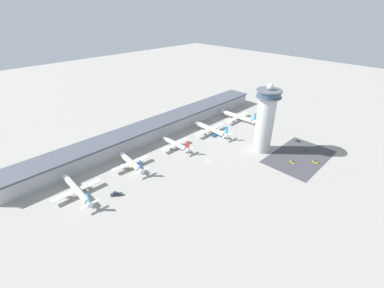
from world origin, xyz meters
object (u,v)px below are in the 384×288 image
object	(u,v)px
airplane_gate_charlie	(176,144)
service_truck_fuel	(116,194)
airplane_gate_alpha	(77,190)
airplane_gate_delta	(211,129)
car_green_van	(293,162)
airplane_gate_bravo	(131,163)
service_truck_catering	(215,135)
car_navy_sedan	(315,162)
control_tower	(265,119)
car_blue_compact	(306,151)
car_red_hatchback	(298,141)
airplane_gate_echo	(238,117)

from	to	relation	value
airplane_gate_charlie	service_truck_fuel	world-z (taller)	airplane_gate_charlie
airplane_gate_alpha	airplane_gate_charlie	bearing A→B (deg)	0.78
airplane_gate_delta	car_green_van	size ratio (longest dim) A/B	10.00
airplane_gate_bravo	airplane_gate_alpha	bearing A→B (deg)	-176.48
service_truck_catering	car_navy_sedan	size ratio (longest dim) A/B	1.94
service_truck_catering	airplane_gate_charlie	bearing A→B (deg)	168.85
airplane_gate_charlie	service_truck_fuel	xyz separation A→B (m)	(-72.70, -20.11, -2.99)
control_tower	airplane_gate_alpha	world-z (taller)	control_tower
airplane_gate_charlie	car_blue_compact	bearing A→B (deg)	-47.69
car_red_hatchback	airplane_gate_bravo	bearing A→B (deg)	151.54
airplane_gate_bravo	car_red_hatchback	bearing A→B (deg)	-28.46
control_tower	service_truck_catering	world-z (taller)	control_tower
control_tower	airplane_gate_echo	distance (m)	70.80
airplane_gate_delta	car_navy_sedan	bearing A→B (deg)	-77.82
airplane_gate_echo	car_red_hatchback	distance (m)	70.04
airplane_gate_charlie	car_navy_sedan	world-z (taller)	airplane_gate_charlie
airplane_gate_delta	airplane_gate_bravo	bearing A→B (deg)	177.46
control_tower	car_green_van	world-z (taller)	control_tower
airplane_gate_charlie	car_blue_compact	size ratio (longest dim) A/B	7.40
airplane_gate_alpha	car_blue_compact	xyz separation A→B (m)	(169.75, -85.11, -3.87)
airplane_gate_alpha	service_truck_fuel	world-z (taller)	airplane_gate_alpha
airplane_gate_bravo	car_navy_sedan	distance (m)	150.83
airplane_gate_bravo	service_truck_fuel	xyz separation A→B (m)	(-26.85, -21.66, -3.29)
airplane_gate_echo	service_truck_catering	size ratio (longest dim) A/B	5.09
control_tower	car_navy_sedan	world-z (taller)	control_tower
service_truck_catering	car_red_hatchback	world-z (taller)	service_truck_catering
service_truck_catering	service_truck_fuel	size ratio (longest dim) A/B	1.16
airplane_gate_bravo	car_red_hatchback	xyz separation A→B (m)	(136.84, -74.17, -3.69)
service_truck_catering	service_truck_fuel	bearing A→B (deg)	-174.42
airplane_gate_echo	car_navy_sedan	size ratio (longest dim) A/B	9.88
car_navy_sedan	car_green_van	size ratio (longest dim) A/B	1.05
airplane_gate_echo	car_blue_compact	size ratio (longest dim) A/B	9.93
airplane_gate_alpha	airplane_gate_delta	bearing A→B (deg)	-0.52
control_tower	airplane_gate_delta	size ratio (longest dim) A/B	1.41
airplane_gate_delta	airplane_gate_alpha	bearing A→B (deg)	179.48
car_red_hatchback	service_truck_catering	bearing A→B (deg)	126.23
service_truck_catering	car_navy_sedan	world-z (taller)	service_truck_catering
airplane_gate_charlie	car_blue_compact	xyz separation A→B (m)	(78.58, -86.34, -3.46)
control_tower	car_red_hatchback	xyz separation A→B (m)	(38.76, -16.36, -29.21)
airplane_gate_delta	airplane_gate_echo	xyz separation A→B (m)	(45.93, -0.21, -0.15)
airplane_gate_charlie	car_navy_sedan	size ratio (longest dim) A/B	7.36
airplane_gate_charlie	car_blue_compact	distance (m)	116.80
airplane_gate_alpha	service_truck_fuel	size ratio (longest dim) A/B	5.56
airplane_gate_bravo	service_truck_fuel	distance (m)	34.65
airplane_gate_charlie	airplane_gate_echo	bearing A→B (deg)	-1.69
airplane_gate_echo	car_red_hatchback	bearing A→B (deg)	-89.96
service_truck_catering	airplane_gate_bravo	bearing A→B (deg)	173.50
airplane_gate_echo	service_truck_fuel	xyz separation A→B (m)	(-163.64, -17.42, -3.45)
service_truck_catering	car_red_hatchback	bearing A→B (deg)	-53.77
airplane_gate_bravo	car_blue_compact	world-z (taller)	airplane_gate_bravo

